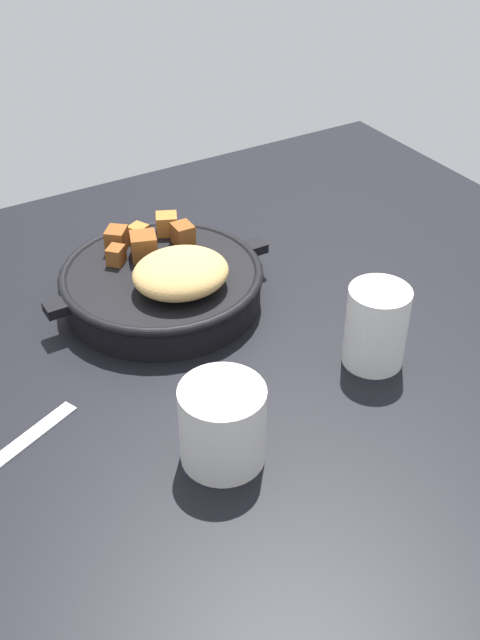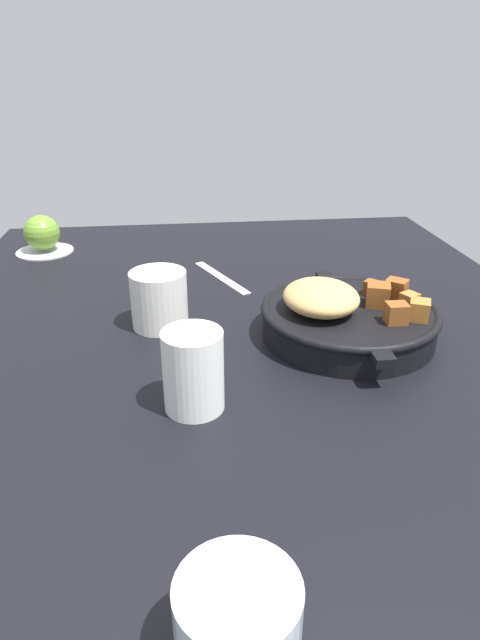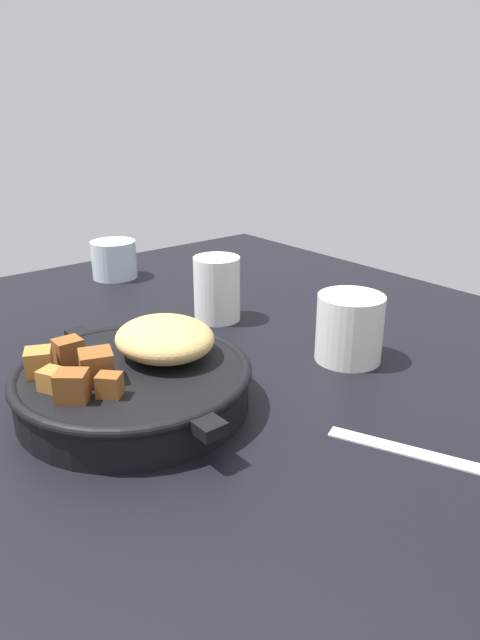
% 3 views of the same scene
% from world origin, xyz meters
% --- Properties ---
extents(ground_plane, '(1.17, 0.95, 0.02)m').
position_xyz_m(ground_plane, '(0.00, 0.00, -0.01)').
color(ground_plane, black).
extents(cast_iron_skillet, '(0.29, 0.24, 0.08)m').
position_xyz_m(cast_iron_skillet, '(-0.02, -0.13, 0.03)').
color(cast_iron_skillet, black).
rests_on(cast_iron_skillet, ground_plane).
extents(saucer_plate, '(0.11, 0.11, 0.01)m').
position_xyz_m(saucer_plate, '(0.40, 0.36, 0.00)').
color(saucer_plate, '#B7BABF').
rests_on(saucer_plate, ground_plane).
extents(red_apple, '(0.07, 0.07, 0.07)m').
position_xyz_m(red_apple, '(0.40, 0.36, 0.04)').
color(red_apple, olive).
rests_on(red_apple, saucer_plate).
extents(butter_knife, '(0.17, 0.09, 0.00)m').
position_xyz_m(butter_knife, '(0.22, 0.02, 0.00)').
color(butter_knife, silver).
rests_on(butter_knife, ground_plane).
extents(white_creamer_pitcher, '(0.07, 0.07, 0.09)m').
position_xyz_m(white_creamer_pitcher, '(-0.17, 0.08, 0.05)').
color(white_creamer_pitcher, white).
rests_on(white_creamer_pitcher, ground_plane).
extents(water_glass_short, '(0.08, 0.08, 0.07)m').
position_xyz_m(water_glass_short, '(-0.45, 0.06, 0.03)').
color(water_glass_short, silver).
rests_on(water_glass_short, ground_plane).
extents(ceramic_mug_white, '(0.08, 0.08, 0.08)m').
position_xyz_m(ceramic_mug_white, '(0.04, 0.12, 0.04)').
color(ceramic_mug_white, silver).
rests_on(ceramic_mug_white, ground_plane).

